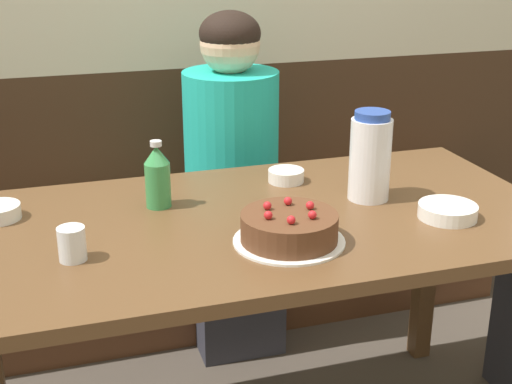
{
  "coord_description": "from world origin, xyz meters",
  "views": [
    {
      "loc": [
        -0.5,
        -1.6,
        1.47
      ],
      "look_at": [
        0.01,
        0.05,
        0.82
      ],
      "focal_mm": 50.0,
      "sensor_mm": 36.0,
      "label": 1
    }
  ],
  "objects_px": {
    "birthday_cake": "(289,228)",
    "bowl_soup_white": "(286,176)",
    "glass_water_tall": "(72,244)",
    "soju_bottle": "(157,176)",
    "person_pale_blue_shirt": "(232,193)",
    "water_pitcher": "(370,157)",
    "bowl_rice_small": "(448,211)",
    "bench_seat": "(194,265)"
  },
  "relations": [
    {
      "from": "birthday_cake",
      "to": "bowl_soup_white",
      "type": "xyz_separation_m",
      "value": [
        0.13,
        0.4,
        -0.02
      ]
    },
    {
      "from": "water_pitcher",
      "to": "bench_seat",
      "type": "bearing_deg",
      "value": 112.41
    },
    {
      "from": "person_pale_blue_shirt",
      "to": "birthday_cake",
      "type": "bearing_deg",
      "value": -6.04
    },
    {
      "from": "bench_seat",
      "to": "person_pale_blue_shirt",
      "type": "height_order",
      "value": "person_pale_blue_shirt"
    },
    {
      "from": "bowl_rice_small",
      "to": "birthday_cake",
      "type": "bearing_deg",
      "value": -177.21
    },
    {
      "from": "bowl_soup_white",
      "to": "person_pale_blue_shirt",
      "type": "relative_size",
      "value": 0.09
    },
    {
      "from": "birthday_cake",
      "to": "bowl_soup_white",
      "type": "bearing_deg",
      "value": 71.39
    },
    {
      "from": "bench_seat",
      "to": "person_pale_blue_shirt",
      "type": "bearing_deg",
      "value": -56.8
    },
    {
      "from": "birthday_cake",
      "to": "glass_water_tall",
      "type": "height_order",
      "value": "birthday_cake"
    },
    {
      "from": "soju_bottle",
      "to": "person_pale_blue_shirt",
      "type": "height_order",
      "value": "person_pale_blue_shirt"
    },
    {
      "from": "water_pitcher",
      "to": "bowl_soup_white",
      "type": "bearing_deg",
      "value": 130.93
    },
    {
      "from": "birthday_cake",
      "to": "bowl_rice_small",
      "type": "xyz_separation_m",
      "value": [
        0.44,
        0.02,
        -0.02
      ]
    },
    {
      "from": "bowl_soup_white",
      "to": "person_pale_blue_shirt",
      "type": "height_order",
      "value": "person_pale_blue_shirt"
    },
    {
      "from": "water_pitcher",
      "to": "bowl_soup_white",
      "type": "xyz_separation_m",
      "value": [
        -0.17,
        0.19,
        -0.1
      ]
    },
    {
      "from": "bowl_soup_white",
      "to": "water_pitcher",
      "type": "bearing_deg",
      "value": -49.07
    },
    {
      "from": "bench_seat",
      "to": "bowl_rice_small",
      "type": "distance_m",
      "value": 1.21
    },
    {
      "from": "bench_seat",
      "to": "bowl_rice_small",
      "type": "height_order",
      "value": "bowl_rice_small"
    },
    {
      "from": "bowl_soup_white",
      "to": "bowl_rice_small",
      "type": "relative_size",
      "value": 0.7
    },
    {
      "from": "birthday_cake",
      "to": "bowl_soup_white",
      "type": "distance_m",
      "value": 0.42
    },
    {
      "from": "soju_bottle",
      "to": "bowl_soup_white",
      "type": "bearing_deg",
      "value": 12.04
    },
    {
      "from": "bowl_soup_white",
      "to": "person_pale_blue_shirt",
      "type": "bearing_deg",
      "value": 96.31
    },
    {
      "from": "water_pitcher",
      "to": "bowl_soup_white",
      "type": "relative_size",
      "value": 2.34
    },
    {
      "from": "bench_seat",
      "to": "glass_water_tall",
      "type": "height_order",
      "value": "glass_water_tall"
    },
    {
      "from": "bench_seat",
      "to": "soju_bottle",
      "type": "bearing_deg",
      "value": -108.65
    },
    {
      "from": "bench_seat",
      "to": "person_pale_blue_shirt",
      "type": "distance_m",
      "value": 0.4
    },
    {
      "from": "bench_seat",
      "to": "glass_water_tall",
      "type": "bearing_deg",
      "value": -116.41
    },
    {
      "from": "glass_water_tall",
      "to": "soju_bottle",
      "type": "bearing_deg",
      "value": 47.79
    },
    {
      "from": "bench_seat",
      "to": "soju_bottle",
      "type": "height_order",
      "value": "soju_bottle"
    },
    {
      "from": "bowl_rice_small",
      "to": "glass_water_tall",
      "type": "xyz_separation_m",
      "value": [
        -0.93,
        0.03,
        0.02
      ]
    },
    {
      "from": "bench_seat",
      "to": "bowl_soup_white",
      "type": "distance_m",
      "value": 0.82
    },
    {
      "from": "water_pitcher",
      "to": "person_pale_blue_shirt",
      "type": "height_order",
      "value": "person_pale_blue_shirt"
    },
    {
      "from": "birthday_cake",
      "to": "bowl_soup_white",
      "type": "relative_size",
      "value": 2.55
    },
    {
      "from": "water_pitcher",
      "to": "birthday_cake",
      "type": "bearing_deg",
      "value": -145.65
    },
    {
      "from": "bench_seat",
      "to": "soju_bottle",
      "type": "xyz_separation_m",
      "value": [
        -0.23,
        -0.68,
        0.61
      ]
    },
    {
      "from": "birthday_cake",
      "to": "person_pale_blue_shirt",
      "type": "relative_size",
      "value": 0.22
    },
    {
      "from": "bowl_soup_white",
      "to": "glass_water_tall",
      "type": "height_order",
      "value": "glass_water_tall"
    },
    {
      "from": "bench_seat",
      "to": "glass_water_tall",
      "type": "xyz_separation_m",
      "value": [
        -0.47,
        -0.94,
        0.57
      ]
    },
    {
      "from": "bowl_soup_white",
      "to": "glass_water_tall",
      "type": "distance_m",
      "value": 0.71
    },
    {
      "from": "bench_seat",
      "to": "birthday_cake",
      "type": "bearing_deg",
      "value": -88.69
    },
    {
      "from": "water_pitcher",
      "to": "bowl_rice_small",
      "type": "distance_m",
      "value": 0.25
    },
    {
      "from": "soju_bottle",
      "to": "glass_water_tall",
      "type": "xyz_separation_m",
      "value": [
        -0.24,
        -0.26,
        -0.05
      ]
    },
    {
      "from": "person_pale_blue_shirt",
      "to": "water_pitcher",
      "type": "bearing_deg",
      "value": 19.11
    }
  ]
}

